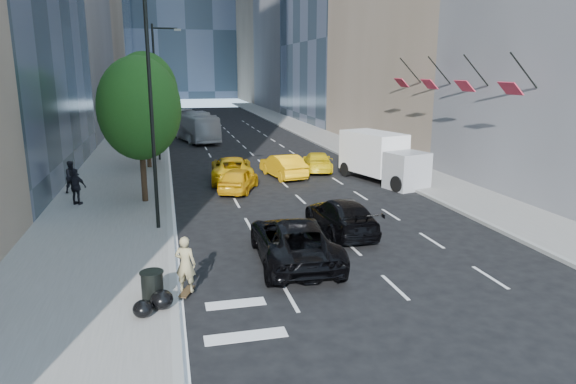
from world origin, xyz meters
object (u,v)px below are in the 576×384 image
object	(u,v)px
skateboarder	(186,268)
black_sedan_lincoln	(294,240)
box_truck	(381,157)
city_bus	(194,126)
black_sedan_mercedes	(341,216)
trash_can	(152,288)

from	to	relation	value
skateboarder	black_sedan_lincoln	bearing A→B (deg)	-131.26
skateboarder	box_truck	distance (m)	19.13
city_bus	box_truck	distance (m)	24.80
black_sedan_lincoln	black_sedan_mercedes	distance (m)	4.07
black_sedan_mercedes	city_bus	xyz separation A→B (m)	(-4.40, 31.90, 0.71)
box_truck	trash_can	distance (m)	20.32
black_sedan_mercedes	box_truck	size ratio (longest dim) A/B	0.76
black_sedan_mercedes	city_bus	world-z (taller)	city_bus
black_sedan_lincoln	trash_can	bearing A→B (deg)	31.37
black_sedan_mercedes	city_bus	size ratio (longest dim) A/B	0.49
city_bus	trash_can	distance (m)	37.68
city_bus	black_sedan_mercedes	bearing A→B (deg)	-94.19
black_sedan_lincoln	skateboarder	bearing A→B (deg)	29.71
box_truck	black_sedan_lincoln	bearing A→B (deg)	-141.14
black_sedan_mercedes	box_truck	xyz separation A→B (m)	(5.92, 9.35, 0.80)
black_sedan_lincoln	trash_can	world-z (taller)	black_sedan_lincoln
box_truck	skateboarder	bearing A→B (deg)	-147.36
skateboarder	black_sedan_lincoln	world-z (taller)	skateboarder
skateboarder	black_sedan_mercedes	size ratio (longest dim) A/B	0.35
box_truck	trash_can	bearing A→B (deg)	-148.17
black_sedan_mercedes	box_truck	distance (m)	11.10
box_truck	trash_can	world-z (taller)	box_truck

